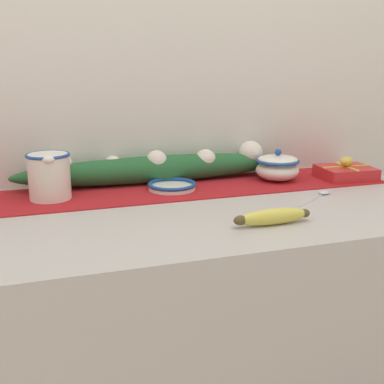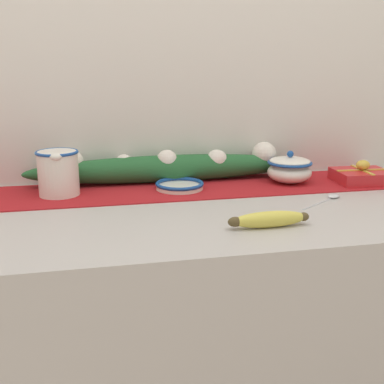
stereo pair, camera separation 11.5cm
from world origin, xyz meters
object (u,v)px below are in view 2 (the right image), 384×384
object	(u,v)px
sugar_bowl	(289,169)
gift_box	(362,176)
banana	(269,219)
cream_pitcher	(58,171)
small_dish	(180,185)
spoon	(332,197)

from	to	relation	value
sugar_bowl	gift_box	bearing A→B (deg)	-10.37
sugar_bowl	banana	distance (m)	0.42
cream_pitcher	sugar_bowl	size ratio (longest dim) A/B	1.02
sugar_bowl	small_dish	size ratio (longest dim) A/B	0.96
banana	gift_box	world-z (taller)	gift_box
banana	spoon	bearing A→B (deg)	36.56
small_dish	banana	distance (m)	0.38
banana	spoon	xyz separation A→B (m)	(0.25, 0.18, -0.01)
small_dish	spoon	size ratio (longest dim) A/B	0.89
small_dish	gift_box	distance (m)	0.55
cream_pitcher	spoon	bearing A→B (deg)	-14.36
cream_pitcher	sugar_bowl	world-z (taller)	cream_pitcher
cream_pitcher	gift_box	size ratio (longest dim) A/B	0.80
cream_pitcher	banana	xyz separation A→B (m)	(0.46, -0.36, -0.05)
sugar_bowl	small_dish	distance (m)	0.33
sugar_bowl	banana	world-z (taller)	sugar_bowl
spoon	banana	bearing A→B (deg)	-177.76
small_dish	spoon	distance (m)	0.42
banana	gift_box	distance (m)	0.53
small_dish	gift_box	xyz separation A→B (m)	(0.55, -0.03, 0.01)
small_dish	banana	bearing A→B (deg)	-69.73
sugar_bowl	spoon	size ratio (longest dim) A/B	0.85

